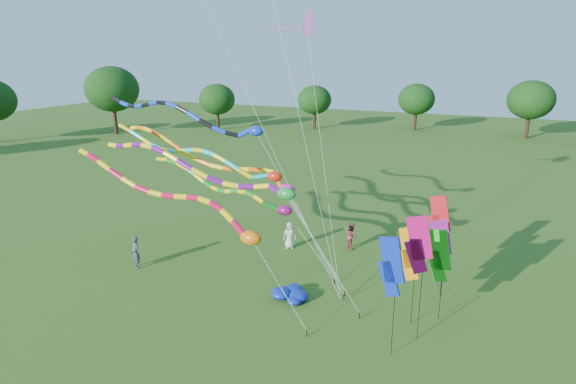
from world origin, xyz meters
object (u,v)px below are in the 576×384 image
at_px(person_a, 290,235).
at_px(person_c, 351,236).
at_px(blue_nylon_heap, 287,290).
at_px(tube_kite_orange, 219,162).
at_px(person_b, 135,252).
at_px(tube_kite_red, 181,201).

xyz_separation_m(person_a, person_c, (3.47, 1.41, -0.01)).
bearing_deg(blue_nylon_heap, person_c, 79.80).
xyz_separation_m(tube_kite_orange, person_b, (-3.60, -3.25, -4.76)).
bearing_deg(tube_kite_orange, tube_kite_red, -75.07).
height_order(blue_nylon_heap, person_c, person_c).
height_order(person_b, person_c, person_b).
bearing_deg(blue_nylon_heap, person_a, 111.94).
bearing_deg(person_a, blue_nylon_heap, -93.10).
distance_m(tube_kite_red, tube_kite_orange, 3.87).
bearing_deg(tube_kite_orange, person_b, -122.72).
bearing_deg(tube_kite_red, tube_kite_orange, 104.90).
relative_size(tube_kite_red, blue_nylon_heap, 10.50).
height_order(tube_kite_orange, blue_nylon_heap, tube_kite_orange).
height_order(person_a, person_c, person_a).
bearing_deg(person_a, person_b, -163.22).
bearing_deg(tube_kite_red, blue_nylon_heap, 24.58).
bearing_deg(person_c, person_a, 74.58).
relative_size(person_a, person_b, 0.89).
bearing_deg(person_b, tube_kite_red, 19.79).
distance_m(tube_kite_red, person_b, 5.05).
xyz_separation_m(tube_kite_orange, blue_nylon_heap, (5.31, -2.79, -5.43)).
distance_m(tube_kite_orange, person_a, 6.38).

